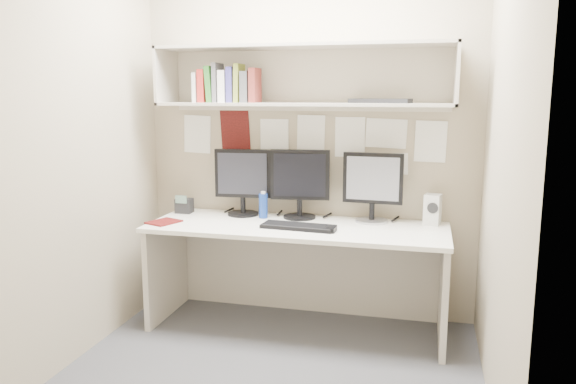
% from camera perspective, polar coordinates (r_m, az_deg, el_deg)
% --- Properties ---
extents(floor, '(2.40, 2.00, 0.01)m').
position_cam_1_polar(floor, '(3.45, -1.68, -17.74)').
color(floor, '#414146').
rests_on(floor, ground).
extents(wall_back, '(2.40, 0.02, 2.60)m').
position_cam_1_polar(wall_back, '(4.03, 2.08, 5.69)').
color(wall_back, tan).
rests_on(wall_back, ground).
extents(wall_front, '(2.40, 0.02, 2.60)m').
position_cam_1_polar(wall_front, '(2.13, -9.15, 1.66)').
color(wall_front, tan).
rests_on(wall_front, ground).
extents(wall_left, '(0.02, 2.00, 2.60)m').
position_cam_1_polar(wall_left, '(3.58, -20.68, 4.50)').
color(wall_left, tan).
rests_on(wall_left, ground).
extents(wall_right, '(0.02, 2.00, 2.60)m').
position_cam_1_polar(wall_right, '(2.97, 21.10, 3.47)').
color(wall_right, tan).
rests_on(wall_right, ground).
extents(desk, '(2.00, 0.70, 0.73)m').
position_cam_1_polar(desk, '(3.88, 0.91, -8.58)').
color(desk, white).
rests_on(desk, floor).
extents(overhead_hutch, '(2.00, 0.38, 0.40)m').
position_cam_1_polar(overhead_hutch, '(3.88, 1.68, 11.72)').
color(overhead_hutch, beige).
rests_on(overhead_hutch, wall_back).
extents(pinned_papers, '(1.92, 0.01, 0.48)m').
position_cam_1_polar(pinned_papers, '(4.03, 2.06, 4.97)').
color(pinned_papers, white).
rests_on(pinned_papers, wall_back).
extents(monitor_left, '(0.41, 0.23, 0.48)m').
position_cam_1_polar(monitor_left, '(4.06, -4.59, 1.28)').
color(monitor_left, black).
rests_on(monitor_left, desk).
extents(monitor_center, '(0.42, 0.23, 0.48)m').
position_cam_1_polar(monitor_center, '(3.95, 1.22, 1.11)').
color(monitor_center, black).
rests_on(monitor_center, desk).
extents(monitor_right, '(0.41, 0.22, 0.48)m').
position_cam_1_polar(monitor_right, '(3.87, 8.60, 0.75)').
color(monitor_right, '#A5A5AA').
rests_on(monitor_right, desk).
extents(keyboard, '(0.49, 0.21, 0.02)m').
position_cam_1_polar(keyboard, '(3.68, 1.05, -3.53)').
color(keyboard, black).
rests_on(keyboard, desk).
extents(mouse, '(0.07, 0.10, 0.03)m').
position_cam_1_polar(mouse, '(3.60, 4.37, -3.82)').
color(mouse, black).
rests_on(mouse, desk).
extents(speaker, '(0.12, 0.13, 0.21)m').
position_cam_1_polar(speaker, '(3.89, 14.47, -1.73)').
color(speaker, silver).
rests_on(speaker, desk).
extents(blue_bottle, '(0.06, 0.06, 0.19)m').
position_cam_1_polar(blue_bottle, '(3.97, -2.53, -1.37)').
color(blue_bottle, navy).
rests_on(blue_bottle, desk).
extents(maroon_notebook, '(0.23, 0.25, 0.01)m').
position_cam_1_polar(maroon_notebook, '(3.93, -12.50, -2.99)').
color(maroon_notebook, '#520E0E').
rests_on(maroon_notebook, desk).
extents(desk_phone, '(0.12, 0.11, 0.14)m').
position_cam_1_polar(desk_phone, '(4.22, -10.50, -1.36)').
color(desk_phone, black).
rests_on(desk_phone, desk).
extents(book_stack, '(0.45, 0.17, 0.27)m').
position_cam_1_polar(book_stack, '(3.95, -6.20, 10.72)').
color(book_stack, silver).
rests_on(book_stack, overhead_hutch).
extents(hutch_tray, '(0.42, 0.23, 0.03)m').
position_cam_1_polar(hutch_tray, '(3.77, 9.35, 9.13)').
color(hutch_tray, black).
rests_on(hutch_tray, overhead_hutch).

